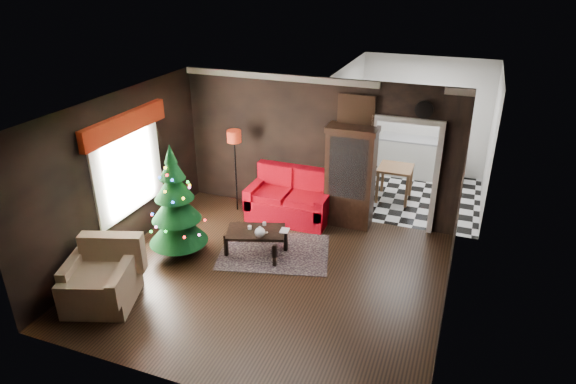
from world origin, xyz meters
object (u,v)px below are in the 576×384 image
at_px(armchair, 99,276).
at_px(wall_clock, 424,110).
at_px(loveseat, 290,196).
at_px(christmas_tree, 175,202).
at_px(kitchen_table, 394,183).
at_px(coffee_table, 256,242).
at_px(floor_lamp, 236,173).
at_px(curio_cabinet, 350,179).
at_px(teapot, 260,232).

bearing_deg(armchair, wall_clock, 25.50).
bearing_deg(loveseat, christmas_tree, -123.28).
bearing_deg(loveseat, kitchen_table, 42.51).
bearing_deg(coffee_table, floor_lamp, 126.65).
relative_size(curio_cabinet, teapot, 9.29).
bearing_deg(teapot, kitchen_table, 62.26).
bearing_deg(armchair, curio_cabinet, 34.12).
distance_m(curio_cabinet, christmas_tree, 3.31).
bearing_deg(christmas_tree, wall_clock, 33.20).
height_order(christmas_tree, teapot, christmas_tree).
bearing_deg(loveseat, wall_clock, 9.66).
height_order(christmas_tree, armchair, christmas_tree).
distance_m(curio_cabinet, wall_clock, 1.88).
xyz_separation_m(floor_lamp, teapot, (1.24, -1.62, -0.27)).
distance_m(coffee_table, wall_clock, 3.74).
height_order(curio_cabinet, teapot, curio_cabinet).
bearing_deg(floor_lamp, coffee_table, -53.35).
distance_m(teapot, wall_clock, 3.55).
relative_size(loveseat, wall_clock, 5.31).
distance_m(floor_lamp, kitchen_table, 3.43).
bearing_deg(curio_cabinet, teapot, -120.15).
distance_m(loveseat, teapot, 1.64).
xyz_separation_m(loveseat, teapot, (0.07, -1.63, 0.06)).
bearing_deg(wall_clock, armchair, -135.74).
relative_size(curio_cabinet, christmas_tree, 0.99).
xyz_separation_m(armchair, coffee_table, (1.62, 2.09, -0.22)).
relative_size(loveseat, coffee_table, 1.70).
relative_size(wall_clock, kitchen_table, 0.43).
distance_m(coffee_table, kitchen_table, 3.64).
bearing_deg(coffee_table, teapot, -48.02).
height_order(coffee_table, teapot, teapot).
bearing_deg(wall_clock, coffee_table, -142.66).
height_order(curio_cabinet, kitchen_table, curio_cabinet).
bearing_deg(kitchen_table, teapot, -117.74).
bearing_deg(kitchen_table, wall_clock, -66.25).
height_order(christmas_tree, coffee_table, christmas_tree).
relative_size(floor_lamp, kitchen_table, 2.39).
bearing_deg(floor_lamp, loveseat, 0.46).
bearing_deg(teapot, loveseat, 92.58).
bearing_deg(curio_cabinet, coffee_table, -126.36).
relative_size(christmas_tree, armchair, 1.85).
relative_size(floor_lamp, coffee_table, 1.79).
distance_m(curio_cabinet, coffee_table, 2.20).
bearing_deg(kitchen_table, floor_lamp, -150.74).
height_order(loveseat, christmas_tree, christmas_tree).
height_order(armchair, wall_clock, wall_clock).
bearing_deg(wall_clock, teapot, -138.23).
height_order(teapot, wall_clock, wall_clock).
height_order(curio_cabinet, coffee_table, curio_cabinet).
bearing_deg(teapot, armchair, -132.83).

